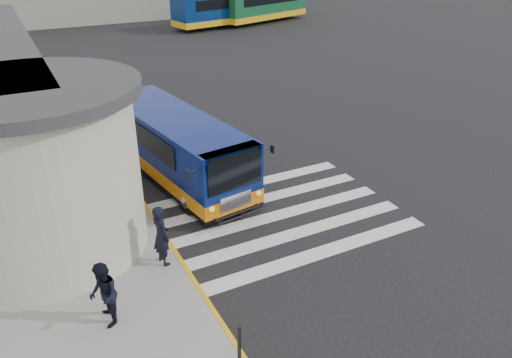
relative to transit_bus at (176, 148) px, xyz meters
name	(u,v)px	position (x,y,z in m)	size (l,w,h in m)	color
ground	(275,202)	(2.27, -3.42, -1.16)	(140.00, 140.00, 0.00)	black
curb_strip	(127,178)	(-1.78, 0.58, -1.08)	(0.12, 34.00, 0.16)	gold
crosswalk	(273,216)	(1.77, -4.22, -1.15)	(8.00, 5.35, 0.01)	silver
transit_bus	(176,148)	(0.00, 0.00, 0.00)	(3.79, 8.82, 2.42)	navy
pedestrian_a	(161,235)	(-2.23, -5.15, -0.13)	(0.64, 0.42, 1.77)	black
pedestrian_b	(104,295)	(-4.13, -6.81, -0.19)	(0.79, 0.62, 1.63)	black
bollard	(239,345)	(-1.93, -9.33, -0.50)	(0.08, 0.08, 1.02)	black
far_bus_a	(223,9)	(14.62, 28.23, 0.47)	(10.06, 4.40, 2.51)	navy
far_bus_b	(263,4)	(19.13, 28.85, 0.50)	(10.27, 5.61, 2.55)	#154F2E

